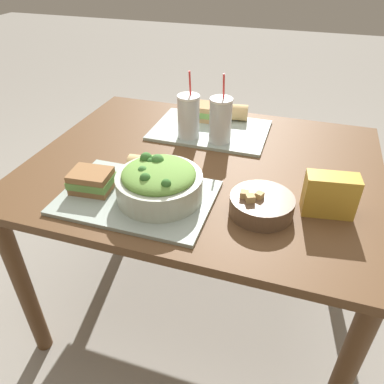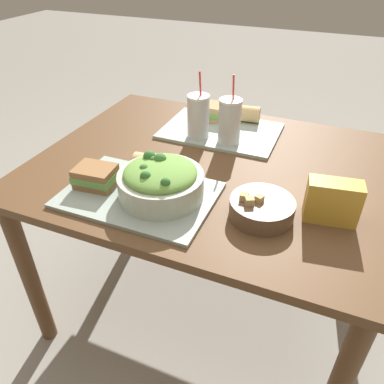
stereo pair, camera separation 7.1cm
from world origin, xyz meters
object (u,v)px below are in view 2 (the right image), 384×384
at_px(salad_bowl, 161,180).
at_px(baguette_far, 250,114).
at_px(sandwich_near, 96,176).
at_px(baguette_near, 152,164).
at_px(chip_bag, 332,201).
at_px(drink_cup_dark, 198,118).
at_px(sandwich_far, 215,112).
at_px(drink_cup_red, 230,123).
at_px(soup_bowl, 262,208).

distance_m(salad_bowl, baguette_far, 0.63).
distance_m(sandwich_near, baguette_near, 0.18).
xyz_separation_m(sandwich_near, chip_bag, (0.69, 0.12, 0.02)).
bearing_deg(drink_cup_dark, baguette_near, -97.58).
distance_m(sandwich_far, drink_cup_red, 0.22).
bearing_deg(sandwich_far, drink_cup_dark, -93.14).
bearing_deg(salad_bowl, baguette_near, 129.51).
xyz_separation_m(soup_bowl, sandwich_far, (-0.34, 0.56, 0.01)).
relative_size(soup_bowl, drink_cup_dark, 0.71).
bearing_deg(sandwich_near, salad_bowl, 2.36).
distance_m(drink_cup_dark, drink_cup_red, 0.12).
relative_size(baguette_far, chip_bag, 0.62).
xyz_separation_m(sandwich_near, baguette_near, (0.13, 0.13, 0.00)).
relative_size(soup_bowl, drink_cup_red, 0.71).
bearing_deg(salad_bowl, drink_cup_dark, 96.13).
height_order(sandwich_near, chip_bag, chip_bag).
height_order(salad_bowl, baguette_near, salad_bowl).
xyz_separation_m(baguette_far, drink_cup_red, (-0.02, -0.21, 0.05)).
distance_m(soup_bowl, baguette_far, 0.63).
bearing_deg(baguette_far, sandwich_near, 146.33).
distance_m(soup_bowl, baguette_near, 0.39).
xyz_separation_m(soup_bowl, baguette_far, (-0.20, 0.60, 0.02)).
height_order(baguette_near, drink_cup_dark, drink_cup_dark).
height_order(baguette_far, chip_bag, chip_bag).
height_order(sandwich_far, chip_bag, chip_bag).
bearing_deg(baguette_far, chip_bag, -152.76).
bearing_deg(sandwich_far, drink_cup_red, -58.27).
relative_size(salad_bowl, drink_cup_red, 0.98).
height_order(soup_bowl, sandwich_far, same).
relative_size(sandwich_near, sandwich_far, 1.11).
relative_size(sandwich_near, baguette_far, 1.43).
height_order(sandwich_near, baguette_near, baguette_near).
xyz_separation_m(salad_bowl, soup_bowl, (0.30, 0.03, -0.04)).
relative_size(sandwich_near, baguette_near, 1.12).
bearing_deg(drink_cup_dark, baguette_far, 55.11).
bearing_deg(drink_cup_dark, chip_bag, -31.64).
xyz_separation_m(drink_cup_red, chip_bag, (0.40, -0.32, -0.03)).
bearing_deg(soup_bowl, drink_cup_red, 119.95).
relative_size(soup_bowl, sandwich_near, 1.38).
height_order(salad_bowl, drink_cup_dark, drink_cup_dark).
bearing_deg(chip_bag, sandwich_near, -178.84).
height_order(baguette_far, drink_cup_dark, drink_cup_dark).
xyz_separation_m(drink_cup_dark, chip_bag, (0.52, -0.32, -0.03)).
distance_m(sandwich_near, baguette_far, 0.72).
relative_size(salad_bowl, drink_cup_dark, 1.00).
bearing_deg(drink_cup_red, drink_cup_dark, 180.00).
height_order(soup_bowl, baguette_near, baguette_near).
bearing_deg(chip_bag, drink_cup_red, 132.67).
xyz_separation_m(baguette_far, chip_bag, (0.38, -0.54, 0.02)).
bearing_deg(sandwich_near, baguette_far, 59.23).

